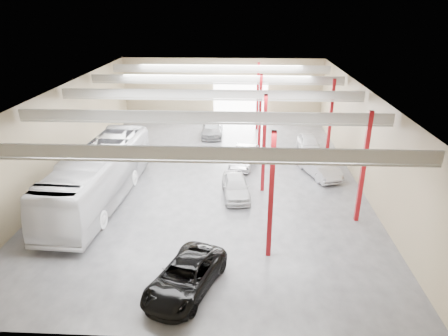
# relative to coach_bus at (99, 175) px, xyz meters

# --- Properties ---
(depot_shell) EXTENTS (22.12, 32.12, 7.06)m
(depot_shell) POSITION_rel_coach_bus_xyz_m (7.39, 4.59, 3.10)
(depot_shell) COLOR #434348
(depot_shell) RESTS_ON ground
(coach_bus) EXTENTS (3.81, 13.63, 3.76)m
(coach_bus) POSITION_rel_coach_bus_xyz_m (0.00, 0.00, 0.00)
(coach_bus) COLOR white
(coach_bus) RESTS_ON ground
(black_sedan) EXTENTS (4.03, 5.74, 1.46)m
(black_sedan) POSITION_rel_coach_bus_xyz_m (7.01, -8.89, -1.15)
(black_sedan) COLOR black
(black_sedan) RESTS_ON ground
(car_row_a) EXTENTS (2.30, 4.59, 1.50)m
(car_row_a) POSITION_rel_coach_bus_xyz_m (9.15, 1.11, -1.13)
(car_row_a) COLOR silver
(car_row_a) RESTS_ON ground
(car_row_b) EXTENTS (2.56, 4.89, 1.53)m
(car_row_b) POSITION_rel_coach_bus_xyz_m (9.75, 6.83, -1.11)
(car_row_b) COLOR #AFAFB4
(car_row_b) RESTS_ON ground
(car_row_c) EXTENTS (2.23, 5.17, 1.48)m
(car_row_c) POSITION_rel_coach_bus_xyz_m (6.47, 14.88, -1.14)
(car_row_c) COLOR gray
(car_row_c) RESTS_ON ground
(car_right_near) EXTENTS (3.18, 5.17, 1.61)m
(car_right_near) POSITION_rel_coach_bus_xyz_m (15.55, 5.07, -1.08)
(car_right_near) COLOR #A6A5AA
(car_right_near) RESTS_ON ground
(car_right_far) EXTENTS (1.83, 4.50, 1.53)m
(car_right_far) POSITION_rel_coach_bus_xyz_m (15.55, 10.27, -1.11)
(car_right_far) COLOR silver
(car_right_far) RESTS_ON ground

